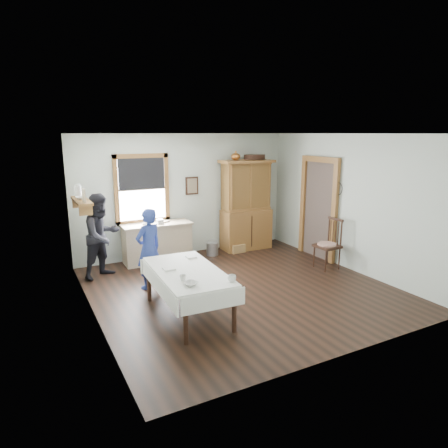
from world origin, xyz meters
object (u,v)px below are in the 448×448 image
object	(u,v)px
pail	(212,249)
dining_table	(188,293)
china_hutch	(246,205)
woman_blue	(149,252)
wicker_basket	(237,248)
figure_dark	(102,239)
work_counter	(157,242)
spindle_chair	(327,244)

from	to	relation	value
pail	dining_table	bearing A→B (deg)	-123.00
china_hutch	woman_blue	bearing A→B (deg)	-152.32
wicker_basket	china_hutch	bearing A→B (deg)	29.33
china_hutch	pail	size ratio (longest dim) A/B	7.26
pail	woman_blue	world-z (taller)	woman_blue
wicker_basket	woman_blue	xyz separation A→B (m)	(-2.45, -1.16, 0.57)
china_hutch	figure_dark	bearing A→B (deg)	-171.67
china_hutch	woman_blue	xyz separation A→B (m)	(-2.80, -1.35, -0.38)
work_counter	china_hutch	bearing A→B (deg)	1.06
woman_blue	figure_dark	world-z (taller)	figure_dark
china_hutch	pail	xyz separation A→B (m)	(-0.96, -0.13, -0.91)
dining_table	woman_blue	bearing A→B (deg)	97.18
woman_blue	work_counter	bearing A→B (deg)	-134.88
pail	china_hutch	bearing A→B (deg)	7.56
pail	woman_blue	xyz separation A→B (m)	(-1.85, -1.23, 0.52)
work_counter	figure_dark	bearing A→B (deg)	-160.15
china_hutch	woman_blue	size ratio (longest dim) A/B	1.58
woman_blue	figure_dark	distance (m)	1.15
china_hutch	figure_dark	world-z (taller)	china_hutch
work_counter	pail	xyz separation A→B (m)	(1.24, -0.14, -0.27)
dining_table	wicker_basket	distance (m)	3.40
dining_table	china_hutch	bearing A→B (deg)	45.80
spindle_chair	woman_blue	distance (m)	3.58
wicker_basket	figure_dark	size ratio (longest dim) A/B	0.22
spindle_chair	work_counter	bearing A→B (deg)	141.60
work_counter	spindle_chair	size ratio (longest dim) A/B	1.41
spindle_chair	woman_blue	xyz separation A→B (m)	(-3.51, 0.67, 0.15)
work_counter	spindle_chair	distance (m)	3.56
work_counter	dining_table	world-z (taller)	work_counter
spindle_chair	dining_table	bearing A→B (deg)	-171.82
dining_table	wicker_basket	size ratio (longest dim) A/B	5.54
figure_dark	pail	bearing A→B (deg)	-22.56
work_counter	china_hutch	world-z (taller)	china_hutch
dining_table	spindle_chair	xyz separation A→B (m)	(3.34, 0.68, 0.16)
figure_dark	spindle_chair	bearing A→B (deg)	-50.26
dining_table	spindle_chair	bearing A→B (deg)	11.55
woman_blue	spindle_chair	bearing A→B (deg)	148.01
pail	work_counter	bearing A→B (deg)	173.44
wicker_basket	woman_blue	world-z (taller)	woman_blue
dining_table	wicker_basket	xyz separation A→B (m)	(2.28, 2.51, -0.26)
dining_table	pail	world-z (taller)	dining_table
pail	woman_blue	distance (m)	2.28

